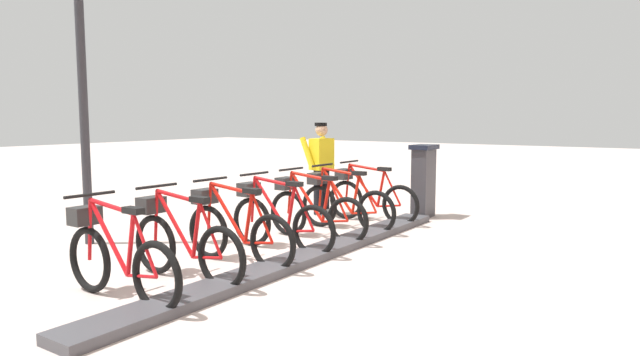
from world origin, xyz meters
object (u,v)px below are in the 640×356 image
object	(u,v)px
bike_docked_2	(313,210)
bike_docked_6	(116,257)
bike_docked_4	(234,229)
lamp_post	(81,54)
bike_docked_5	(182,241)
bike_docked_1	(343,203)
bike_docked_3	(277,219)
payment_kiosk	(423,180)
worker_near_rack	(321,165)
bike_docked_0	(369,197)

from	to	relation	value
bike_docked_2	bike_docked_6	distance (m)	3.28
bike_docked_4	lamp_post	world-z (taller)	lamp_post
bike_docked_5	bike_docked_1	bearing A→B (deg)	-90.00
bike_docked_2	bike_docked_6	bearing A→B (deg)	90.00
bike_docked_6	bike_docked_3	bearing A→B (deg)	-90.00
bike_docked_4	lamp_post	xyz separation A→B (m)	(2.43, 0.34, 2.18)
payment_kiosk	lamp_post	size ratio (longest dim) A/B	0.32
bike_docked_4	bike_docked_5	xyz separation A→B (m)	(0.00, 0.82, 0.00)
bike_docked_3	bike_docked_5	size ratio (longest dim) A/B	1.00
bike_docked_6	bike_docked_1	bearing A→B (deg)	-90.00
payment_kiosk	bike_docked_4	distance (m)	4.25
bike_docked_4	worker_near_rack	bearing A→B (deg)	-72.84
payment_kiosk	bike_docked_1	bearing A→B (deg)	71.92
payment_kiosk	bike_docked_0	size ratio (longest dim) A/B	0.74
bike_docked_2	bike_docked_5	xyz separation A→B (m)	(0.00, 2.46, 0.00)
bike_docked_1	bike_docked_4	size ratio (longest dim) A/B	1.00
bike_docked_5	payment_kiosk	bearing A→B (deg)	-96.49
payment_kiosk	bike_docked_6	bearing A→B (deg)	84.41
bike_docked_3	bike_docked_4	xyz separation A→B (m)	(0.00, 0.82, 0.00)
bike_docked_2	lamp_post	world-z (taller)	lamp_post
bike_docked_0	bike_docked_4	world-z (taller)	same
bike_docked_1	bike_docked_5	size ratio (longest dim) A/B	1.00
payment_kiosk	lamp_post	xyz separation A→B (m)	(3.00, 4.55, 1.95)
bike_docked_5	worker_near_rack	size ratio (longest dim) A/B	1.04
bike_docked_1	bike_docked_3	bearing A→B (deg)	90.00
bike_docked_2	bike_docked_0	bearing A→B (deg)	-90.00
bike_docked_1	bike_docked_4	distance (m)	2.46
payment_kiosk	bike_docked_1	size ratio (longest dim) A/B	0.74
bike_docked_1	worker_near_rack	world-z (taller)	worker_near_rack
bike_docked_4	worker_near_rack	world-z (taller)	worker_near_rack
bike_docked_5	worker_near_rack	bearing A→B (deg)	-76.02
bike_docked_1	bike_docked_2	distance (m)	0.82
bike_docked_2	worker_near_rack	world-z (taller)	worker_near_rack
bike_docked_1	lamp_post	bearing A→B (deg)	49.09
bike_docked_2	bike_docked_4	distance (m)	1.64
bike_docked_0	bike_docked_4	size ratio (longest dim) A/B	1.00
bike_docked_3	bike_docked_5	bearing A→B (deg)	90.00
bike_docked_6	worker_near_rack	world-z (taller)	worker_near_rack
bike_docked_5	lamp_post	distance (m)	3.30
bike_docked_2	worker_near_rack	xyz separation A→B (m)	(1.05, -1.76, 0.48)
payment_kiosk	bike_docked_2	world-z (taller)	payment_kiosk
payment_kiosk	bike_docked_3	world-z (taller)	payment_kiosk
bike_docked_2	bike_docked_4	world-z (taller)	same
payment_kiosk	bike_docked_2	xyz separation A→B (m)	(0.57, 2.57, -0.24)
bike_docked_1	lamp_post	size ratio (longest dim) A/B	0.43
payment_kiosk	bike_docked_3	xyz separation A→B (m)	(0.57, 3.39, -0.24)
bike_docked_2	worker_near_rack	bearing A→B (deg)	-59.22
bike_docked_2	bike_docked_3	distance (m)	0.82
payment_kiosk	worker_near_rack	bearing A→B (deg)	26.45
worker_near_rack	bike_docked_5	bearing A→B (deg)	103.98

